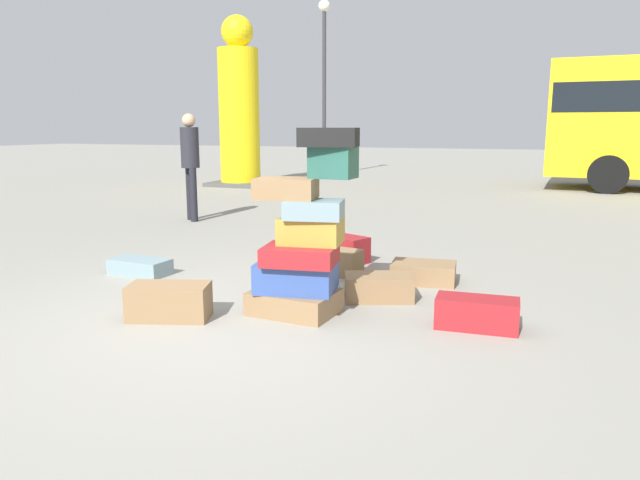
% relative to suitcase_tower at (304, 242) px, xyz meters
% --- Properties ---
extents(ground_plane, '(80.00, 80.00, 0.00)m').
position_rel_suitcase_tower_xyz_m(ground_plane, '(-0.56, -0.58, -0.61)').
color(ground_plane, gray).
extents(suitcase_tower, '(0.88, 0.70, 1.55)m').
position_rel_suitcase_tower_xyz_m(suitcase_tower, '(0.00, 0.00, 0.00)').
color(suitcase_tower, olive).
rests_on(suitcase_tower, ground).
extents(suitcase_brown_right_side, '(0.67, 0.39, 0.28)m').
position_rel_suitcase_tower_xyz_m(suitcase_brown_right_side, '(-0.23, 1.35, -0.47)').
color(suitcase_brown_right_side, olive).
rests_on(suitcase_brown_right_side, ground).
extents(suitcase_brown_left_side, '(0.67, 0.48, 0.20)m').
position_rel_suitcase_tower_xyz_m(suitcase_brown_left_side, '(0.76, 1.34, -0.51)').
color(suitcase_brown_left_side, olive).
rests_on(suitcase_brown_left_side, ground).
extents(suitcase_brown_behind_tower, '(0.69, 0.54, 0.23)m').
position_rel_suitcase_tower_xyz_m(suitcase_brown_behind_tower, '(0.50, 0.58, -0.50)').
color(suitcase_brown_behind_tower, olive).
rests_on(suitcase_brown_behind_tower, ground).
extents(suitcase_maroon_upright_blue, '(0.77, 0.57, 0.30)m').
position_rel_suitcase_tower_xyz_m(suitcase_maroon_upright_blue, '(-0.35, 1.98, -0.46)').
color(suitcase_maroon_upright_blue, maroon).
rests_on(suitcase_maroon_upright_blue, ground).
extents(suitcase_slate_foreground_near, '(0.66, 0.37, 0.17)m').
position_rel_suitcase_tower_xyz_m(suitcase_slate_foreground_near, '(-2.13, 0.60, -0.53)').
color(suitcase_slate_foreground_near, gray).
rests_on(suitcase_slate_foreground_near, ground).
extents(suitcase_brown_foreground_far, '(0.72, 0.51, 0.29)m').
position_rel_suitcase_tower_xyz_m(suitcase_brown_foreground_far, '(-0.97, -0.54, -0.47)').
color(suitcase_brown_foreground_far, olive).
rests_on(suitcase_brown_foreground_far, ground).
extents(suitcase_maroon_white_trunk, '(0.64, 0.31, 0.25)m').
position_rel_suitcase_tower_xyz_m(suitcase_maroon_white_trunk, '(1.42, 0.09, -0.49)').
color(suitcase_maroon_white_trunk, maroon).
rests_on(suitcase_maroon_white_trunk, ground).
extents(person_bearded_onlooker, '(0.30, 0.30, 1.77)m').
position_rel_suitcase_tower_xyz_m(person_bearded_onlooker, '(-3.65, 3.98, 0.45)').
color(person_bearded_onlooker, black).
rests_on(person_bearded_onlooker, ground).
extents(yellow_dummy_statue, '(1.49, 1.49, 4.38)m').
position_rel_suitcase_tower_xyz_m(yellow_dummy_statue, '(-5.79, 9.70, 1.34)').
color(yellow_dummy_statue, yellow).
rests_on(yellow_dummy_statue, ground).
extents(lamp_post, '(0.36, 0.36, 5.36)m').
position_rel_suitcase_tower_xyz_m(lamp_post, '(-4.77, 13.42, 2.96)').
color(lamp_post, '#333338').
rests_on(lamp_post, ground).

